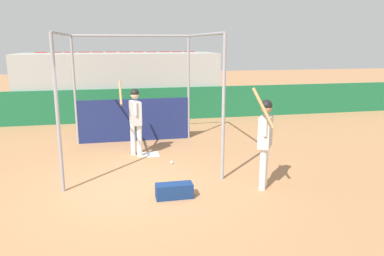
{
  "coord_description": "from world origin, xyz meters",
  "views": [
    {
      "loc": [
        -0.31,
        -7.19,
        2.89
      ],
      "look_at": [
        1.41,
        0.87,
        0.99
      ],
      "focal_mm": 35.0,
      "sensor_mm": 36.0,
      "label": 1
    }
  ],
  "objects_px": {
    "player_batter": "(135,116)",
    "baseball": "(172,162)",
    "equipment_bag": "(174,191)",
    "player_waiting": "(265,135)"
  },
  "relations": [
    {
      "from": "player_batter",
      "to": "equipment_bag",
      "type": "height_order",
      "value": "player_batter"
    },
    {
      "from": "player_batter",
      "to": "baseball",
      "type": "height_order",
      "value": "player_batter"
    },
    {
      "from": "equipment_bag",
      "to": "player_batter",
      "type": "bearing_deg",
      "value": 100.24
    },
    {
      "from": "equipment_bag",
      "to": "baseball",
      "type": "height_order",
      "value": "equipment_bag"
    },
    {
      "from": "player_waiting",
      "to": "baseball",
      "type": "distance_m",
      "value": 2.7
    },
    {
      "from": "player_batter",
      "to": "baseball",
      "type": "xyz_separation_m",
      "value": [
        0.79,
        -0.87,
        -1.02
      ]
    },
    {
      "from": "player_batter",
      "to": "equipment_bag",
      "type": "xyz_separation_m",
      "value": [
        0.52,
        -2.89,
        -0.92
      ]
    },
    {
      "from": "player_batter",
      "to": "equipment_bag",
      "type": "distance_m",
      "value": 3.08
    },
    {
      "from": "equipment_bag",
      "to": "baseball",
      "type": "xyz_separation_m",
      "value": [
        0.27,
        2.02,
        -0.1
      ]
    },
    {
      "from": "player_waiting",
      "to": "baseball",
      "type": "height_order",
      "value": "player_waiting"
    }
  ]
}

